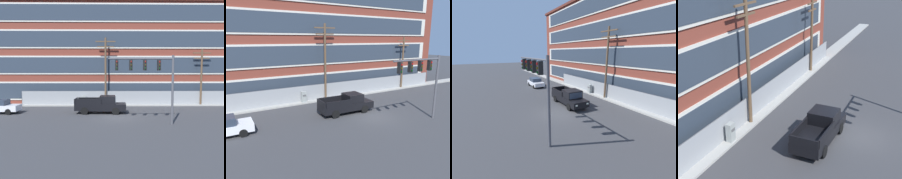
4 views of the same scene
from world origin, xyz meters
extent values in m
plane|color=#38383A|center=(0.00, 0.00, 0.00)|extent=(160.00, 160.00, 0.00)
cube|color=#9E9B93|center=(0.00, 8.08, 0.08)|extent=(80.00, 1.60, 0.16)
cube|color=brown|center=(-1.61, 14.57, 7.19)|extent=(41.11, 11.37, 14.38)
cube|color=beige|center=(-1.61, 8.82, 1.98)|extent=(37.82, 0.10, 2.59)
cube|color=#2D3844|center=(-1.61, 8.76, 1.98)|extent=(36.17, 0.06, 2.16)
cube|color=beige|center=(-1.61, 8.82, 5.57)|extent=(37.82, 0.10, 2.59)
cube|color=#2D3844|center=(-1.61, 8.76, 5.57)|extent=(36.17, 0.06, 2.16)
cube|color=beige|center=(-1.61, 8.82, 9.16)|extent=(37.82, 0.10, 2.59)
cube|color=#2D3844|center=(-1.61, 8.76, 9.16)|extent=(36.17, 0.06, 2.16)
cube|color=gray|center=(2.52, 8.07, 1.00)|extent=(30.45, 0.04, 1.99)
cylinder|color=#4C4C51|center=(-12.71, 8.07, 1.00)|extent=(0.06, 0.06, 1.99)
cylinder|color=#4C4C51|center=(2.52, 8.07, 1.99)|extent=(30.45, 0.05, 0.05)
cylinder|color=#4C4C51|center=(4.70, -3.20, 2.99)|extent=(0.20, 0.20, 5.99)
cylinder|color=#4C4C51|center=(1.93, -3.20, 5.69)|extent=(5.53, 0.14, 0.14)
cube|color=black|center=(3.49, -3.20, 5.14)|extent=(0.28, 0.32, 0.90)
cylinder|color=red|center=(3.49, -3.38, 5.42)|extent=(0.04, 0.18, 0.18)
cylinder|color=#503E08|center=(3.49, -3.38, 5.14)|extent=(0.04, 0.18, 0.18)
cylinder|color=#0A4011|center=(3.49, -3.38, 4.86)|extent=(0.04, 0.18, 0.18)
cube|color=black|center=(2.29, -3.20, 5.14)|extent=(0.28, 0.32, 0.90)
cylinder|color=red|center=(2.29, -3.38, 5.42)|extent=(0.04, 0.18, 0.18)
cylinder|color=#503E08|center=(2.29, -3.38, 5.14)|extent=(0.04, 0.18, 0.18)
cylinder|color=#0A4011|center=(2.29, -3.38, 4.86)|extent=(0.04, 0.18, 0.18)
cube|color=black|center=(1.09, -3.20, 5.14)|extent=(0.28, 0.32, 0.90)
cylinder|color=red|center=(1.09, -3.38, 5.42)|extent=(0.04, 0.18, 0.18)
cylinder|color=#503E08|center=(1.09, -3.38, 5.14)|extent=(0.04, 0.18, 0.18)
cylinder|color=#0A4011|center=(1.09, -3.38, 4.86)|extent=(0.04, 0.18, 0.18)
cube|color=black|center=(-0.12, -3.20, 5.14)|extent=(0.28, 0.32, 0.90)
cylinder|color=red|center=(-0.12, -3.38, 5.42)|extent=(0.04, 0.18, 0.18)
cylinder|color=#503E08|center=(-0.12, -3.38, 5.14)|extent=(0.04, 0.18, 0.18)
cylinder|color=#0A4011|center=(-0.12, -3.38, 4.86)|extent=(0.04, 0.18, 0.18)
cube|color=black|center=(-1.71, 2.29, 0.75)|extent=(5.65, 2.13, 0.70)
cube|color=black|center=(-0.93, 2.27, 1.53)|extent=(1.73, 1.85, 0.85)
cube|color=#283342|center=(-0.07, 2.24, 1.53)|extent=(0.11, 1.60, 0.64)
cube|color=black|center=(-2.94, 3.25, 1.38)|extent=(2.80, 0.21, 0.56)
cube|color=black|center=(-3.00, 1.41, 1.38)|extent=(2.80, 0.21, 0.56)
cube|color=black|center=(-4.47, 2.38, 1.38)|extent=(0.16, 1.88, 0.56)
cylinder|color=black|center=(-0.01, 3.13, 0.40)|extent=(0.81, 0.29, 0.80)
cylinder|color=black|center=(-0.07, 1.34, 0.40)|extent=(0.81, 0.29, 0.80)
cylinder|color=black|center=(-3.36, 3.24, 0.40)|extent=(0.81, 0.29, 0.80)
cylinder|color=black|center=(-3.42, 1.45, 0.40)|extent=(0.81, 0.29, 0.80)
cube|color=white|center=(1.12, 2.88, 0.85)|extent=(0.07, 0.24, 0.16)
cube|color=white|center=(1.08, 1.52, 0.85)|extent=(0.07, 0.24, 0.16)
cube|color=silver|center=(-12.96, 2.28, 0.64)|extent=(4.44, 1.81, 0.64)
cube|color=#283342|center=(-13.14, 2.28, 1.26)|extent=(2.23, 1.58, 0.60)
cylinder|color=black|center=(-11.58, 3.08, 0.32)|extent=(0.64, 0.21, 0.64)
cylinder|color=black|center=(-11.60, 1.44, 0.32)|extent=(0.64, 0.21, 0.64)
cylinder|color=black|center=(-14.32, 3.11, 0.32)|extent=(0.64, 0.21, 0.64)
cylinder|color=black|center=(-14.34, 1.47, 0.32)|extent=(0.64, 0.21, 0.64)
cylinder|color=brown|center=(-1.24, 7.78, 4.59)|extent=(0.26, 0.26, 9.18)
cube|color=brown|center=(-1.24, 7.78, 8.68)|extent=(2.69, 0.14, 0.14)
cube|color=brown|center=(-1.24, 7.78, 7.98)|extent=(2.29, 0.14, 0.14)
cube|color=#939993|center=(-4.20, 7.61, 0.71)|extent=(0.57, 0.40, 1.43)
cube|color=#515151|center=(-4.20, 7.39, 1.00)|extent=(0.40, 0.02, 0.20)
camera|label=1|loc=(-0.76, -21.81, 4.48)|focal=35.00mm
camera|label=2|loc=(-13.15, -15.75, 7.39)|focal=35.00mm
camera|label=3|loc=(12.77, -6.83, 6.17)|focal=24.00mm
camera|label=4|loc=(-20.92, -3.85, 11.68)|focal=55.00mm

